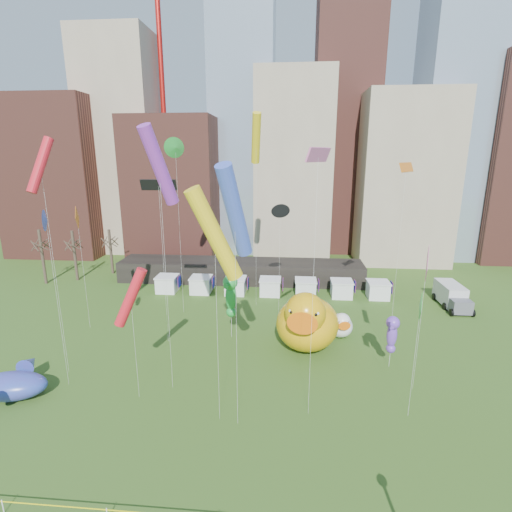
# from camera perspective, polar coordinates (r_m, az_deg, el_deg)

# --- Properties ---
(skyline) EXTENTS (101.00, 23.00, 68.00)m
(skyline) POSITION_cam_1_polar(r_m,az_deg,el_deg) (76.90, 4.22, 16.25)
(skyline) COLOR brown
(skyline) RESTS_ON ground
(crane_left) EXTENTS (23.00, 1.00, 76.00)m
(crane_left) POSITION_cam_1_polar(r_m,az_deg,el_deg) (87.94, -13.74, 32.62)
(crane_left) COLOR red
(crane_left) RESTS_ON ground
(pavilion) EXTENTS (38.00, 6.00, 3.20)m
(pavilion) POSITION_cam_1_polar(r_m,az_deg,el_deg) (60.90, -2.30, -2.21)
(pavilion) COLOR black
(pavilion) RESTS_ON ground
(vendor_tents) EXTENTS (33.24, 2.80, 2.40)m
(vendor_tents) POSITION_cam_1_polar(r_m,az_deg,el_deg) (54.95, 2.14, -4.65)
(vendor_tents) COLOR white
(vendor_tents) RESTS_ON ground
(bare_trees) EXTENTS (8.44, 6.44, 8.50)m
(bare_trees) POSITION_cam_1_polar(r_m,az_deg,el_deg) (67.36, -25.16, 0.16)
(bare_trees) COLOR #382B21
(bare_trees) RESTS_ON ground
(big_duck) EXTENTS (7.47, 9.23, 6.73)m
(big_duck) POSITION_cam_1_polar(r_m,az_deg,el_deg) (39.67, 7.55, -9.55)
(big_duck) COLOR #E1A20B
(big_duck) RESTS_ON ground
(small_duck) EXTENTS (3.32, 4.17, 3.07)m
(small_duck) POSITION_cam_1_polar(r_m,az_deg,el_deg) (43.55, 12.29, -9.91)
(small_duck) COLOR white
(small_duck) RESTS_ON ground
(seahorse_green) EXTENTS (1.88, 2.19, 7.12)m
(seahorse_green) POSITION_cam_1_polar(r_m,az_deg,el_deg) (41.15, -3.76, -5.43)
(seahorse_green) COLOR silver
(seahorse_green) RESTS_ON ground
(seahorse_purple) EXTENTS (1.58, 1.78, 5.14)m
(seahorse_purple) POSITION_cam_1_polar(r_m,az_deg,el_deg) (38.06, 19.56, -10.52)
(seahorse_purple) COLOR silver
(seahorse_purple) RESTS_ON ground
(whale_inflatable) EXTENTS (6.03, 7.32, 2.50)m
(whale_inflatable) POSITION_cam_1_polar(r_m,az_deg,el_deg) (38.75, -32.36, -15.72)
(whale_inflatable) COLOR #443899
(whale_inflatable) RESTS_ON ground
(box_truck) EXTENTS (2.95, 6.88, 2.90)m
(box_truck) POSITION_cam_1_polar(r_m,az_deg,el_deg) (56.80, 26.98, -5.24)
(box_truck) COLOR silver
(box_truck) RESTS_ON ground
(kite_0) EXTENTS (2.89, 1.60, 11.09)m
(kite_0) POSITION_cam_1_polar(r_m,az_deg,el_deg) (31.22, -18.08, -5.86)
(kite_0) COLOR silver
(kite_0) RESTS_ON ground
(kite_1) EXTENTS (1.84, 2.88, 19.80)m
(kite_1) POSITION_cam_1_polar(r_m,az_deg,el_deg) (25.95, 9.22, 14.29)
(kite_1) COLOR silver
(kite_1) RESTS_ON ground
(kite_2) EXTENTS (3.52, 0.54, 17.07)m
(kite_2) POSITION_cam_1_polar(r_m,az_deg,el_deg) (38.80, -14.24, 10.06)
(kite_2) COLOR silver
(kite_2) RESTS_ON ground
(kite_3) EXTENTS (0.64, 2.16, 10.05)m
(kite_3) POSITION_cam_1_polar(r_m,az_deg,el_deg) (29.77, 23.16, -7.19)
(kite_3) COLOR silver
(kite_3) RESTS_ON ground
(kite_4) EXTENTS (3.96, 2.85, 17.50)m
(kite_4) POSITION_cam_1_polar(r_m,az_deg,el_deg) (25.68, -6.15, 3.12)
(kite_4) COLOR silver
(kite_4) RESTS_ON ground
(kite_5) EXTENTS (0.92, 1.59, 15.25)m
(kite_5) POSITION_cam_1_polar(r_m,az_deg,el_deg) (34.04, -28.67, 4.58)
(kite_5) COLOR silver
(kite_5) RESTS_ON ground
(kite_6) EXTENTS (0.97, 2.38, 14.12)m
(kite_6) POSITION_cam_1_polar(r_m,az_deg,el_deg) (45.48, -24.95, 4.90)
(kite_6) COLOR silver
(kite_6) RESTS_ON ground
(kite_7) EXTENTS (2.36, 3.65, 21.53)m
(kite_7) POSITION_cam_1_polar(r_m,az_deg,el_deg) (30.00, -14.17, 12.78)
(kite_7) COLOR silver
(kite_7) RESTS_ON ground
(kite_8) EXTENTS (2.03, 2.70, 20.80)m
(kite_8) POSITION_cam_1_polar(r_m,az_deg,el_deg) (36.05, -29.32, 11.63)
(kite_8) COLOR silver
(kite_8) RESTS_ON ground
(kite_9) EXTENTS (0.91, 2.75, 12.57)m
(kite_9) POSITION_cam_1_polar(r_m,az_deg,el_deg) (32.90, 24.01, -1.21)
(kite_9) COLOR silver
(kite_9) RESTS_ON ground
(kite_10) EXTENTS (1.45, 0.85, 14.10)m
(kite_10) POSITION_cam_1_polar(r_m,az_deg,el_deg) (42.93, 3.61, 6.62)
(kite_10) COLOR silver
(kite_10) RESTS_ON ground
(kite_11) EXTENTS (1.21, 2.23, 21.30)m
(kite_11) POSITION_cam_1_polar(r_m,az_deg,el_deg) (46.34, -11.86, 15.41)
(kite_11) COLOR silver
(kite_11) RESTS_ON ground
(kite_12) EXTENTS (1.58, 3.64, 24.25)m
(kite_12) POSITION_cam_1_polar(r_m,az_deg,el_deg) (47.97, 0.01, 17.02)
(kite_12) COLOR silver
(kite_12) RESTS_ON ground
(kite_13) EXTENTS (2.30, 3.89, 18.98)m
(kite_13) POSITION_cam_1_polar(r_m,az_deg,el_deg) (24.77, -3.17, 6.55)
(kite_13) COLOR silver
(kite_13) RESTS_ON ground
(kite_14) EXTENTS (2.01, 2.61, 18.66)m
(kite_14) POSITION_cam_1_polar(r_m,az_deg,el_deg) (39.28, 21.38, 11.95)
(kite_14) COLOR silver
(kite_14) RESTS_ON ground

